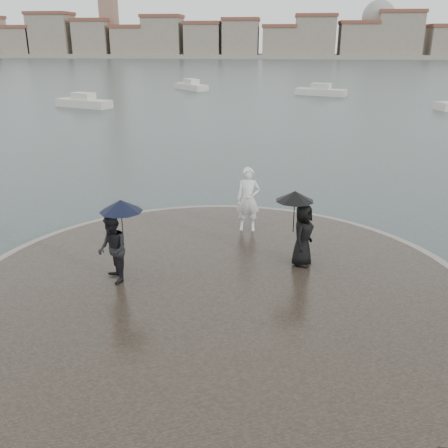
# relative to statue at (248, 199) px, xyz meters

# --- Properties ---
(ground) EXTENTS (400.00, 400.00, 0.00)m
(ground) POSITION_rel_statue_xyz_m (-0.45, -7.30, -1.34)
(ground) COLOR #2B3835
(ground) RESTS_ON ground
(kerb_ring) EXTENTS (12.50, 12.50, 0.32)m
(kerb_ring) POSITION_rel_statue_xyz_m (-0.45, -3.80, -1.18)
(kerb_ring) COLOR gray
(kerb_ring) RESTS_ON ground
(quay_tip) EXTENTS (11.90, 11.90, 0.36)m
(quay_tip) POSITION_rel_statue_xyz_m (-0.45, -3.80, -1.16)
(quay_tip) COLOR #2D261E
(quay_tip) RESTS_ON ground
(statue) EXTENTS (0.72, 0.48, 1.95)m
(statue) POSITION_rel_statue_xyz_m (0.00, 0.00, 0.00)
(statue) COLOR white
(statue) RESTS_ON quay_tip
(visitor_left) EXTENTS (1.24, 1.11, 2.04)m
(visitor_left) POSITION_rel_statue_xyz_m (-2.90, -3.80, 0.13)
(visitor_left) COLOR black
(visitor_left) RESTS_ON quay_tip
(visitor_right) EXTENTS (1.13, 1.05, 1.95)m
(visitor_right) POSITION_rel_statue_xyz_m (1.49, -2.32, 0.11)
(visitor_right) COLOR black
(visitor_right) RESTS_ON quay_tip
(far_skyline) EXTENTS (260.00, 20.00, 37.00)m
(far_skyline) POSITION_rel_statue_xyz_m (-6.75, 153.41, 4.27)
(far_skyline) COLOR gray
(far_skyline) RESTS_ON ground
(boats) EXTENTS (39.80, 21.78, 1.50)m
(boats) POSITION_rel_statue_xyz_m (-1.18, 38.38, -0.96)
(boats) COLOR beige
(boats) RESTS_ON ground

